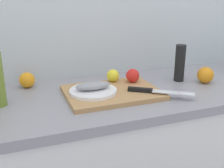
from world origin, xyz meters
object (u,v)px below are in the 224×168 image
(cutting_board, at_px, (112,92))
(lemon_0, at_px, (113,76))
(fish_fillet, at_px, (93,86))
(white_plate, at_px, (93,91))
(pepper_mill, at_px, (180,63))
(chef_knife, at_px, (152,91))

(cutting_board, bearing_deg, lemon_0, 67.65)
(cutting_board, distance_m, lemon_0, 0.14)
(fish_fillet, bearing_deg, white_plate, 90.00)
(fish_fillet, bearing_deg, pepper_mill, 8.26)
(lemon_0, bearing_deg, fish_fillet, -139.15)
(white_plate, height_order, chef_knife, chef_knife)
(fish_fillet, xyz_separation_m, pepper_mill, (0.49, 0.07, 0.04))
(pepper_mill, bearing_deg, cutting_board, -170.02)
(cutting_board, distance_m, pepper_mill, 0.42)
(fish_fillet, distance_m, chef_knife, 0.26)
(pepper_mill, bearing_deg, white_plate, -171.74)
(fish_fillet, distance_m, pepper_mill, 0.50)
(chef_knife, bearing_deg, white_plate, -165.77)
(fish_fillet, height_order, lemon_0, lemon_0)
(cutting_board, distance_m, chef_knife, 0.18)
(chef_knife, distance_m, lemon_0, 0.24)
(cutting_board, xyz_separation_m, lemon_0, (0.05, 0.12, 0.04))
(cutting_board, height_order, fish_fillet, fish_fillet)
(chef_knife, distance_m, pepper_mill, 0.30)
(chef_knife, bearing_deg, lemon_0, 151.36)
(cutting_board, xyz_separation_m, fish_fillet, (-0.09, -0.00, 0.04))
(fish_fillet, bearing_deg, cutting_board, 0.40)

